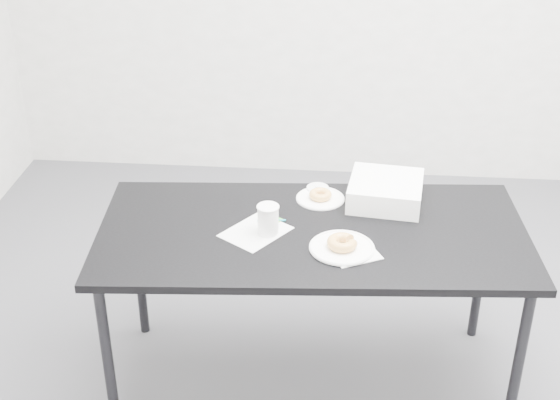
# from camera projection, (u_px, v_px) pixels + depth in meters

# --- Properties ---
(floor) EXTENTS (4.00, 4.00, 0.00)m
(floor) POSITION_uv_depth(u_px,v_px,m) (307.00, 372.00, 3.48)
(floor) COLOR #4A4A4F
(floor) RESTS_ON ground
(table) EXTENTS (1.74, 0.91, 0.77)m
(table) POSITION_uv_depth(u_px,v_px,m) (312.00, 243.00, 3.09)
(table) COLOR black
(table) RESTS_ON floor
(scorecard) EXTENTS (0.30, 0.31, 0.00)m
(scorecard) POSITION_uv_depth(u_px,v_px,m) (256.00, 232.00, 3.05)
(scorecard) COLOR white
(scorecard) RESTS_ON table
(logo_patch) EXTENTS (0.06, 0.06, 0.00)m
(logo_patch) POSITION_uv_depth(u_px,v_px,m) (277.00, 220.00, 3.13)
(logo_patch) COLOR green
(logo_patch) RESTS_ON scorecard
(pen) EXTENTS (0.11, 0.02, 0.01)m
(pen) POSITION_uv_depth(u_px,v_px,m) (272.00, 221.00, 3.12)
(pen) COLOR #0C7887
(pen) RESTS_ON scorecard
(napkin) EXTENTS (0.23, 0.23, 0.00)m
(napkin) POSITION_uv_depth(u_px,v_px,m) (353.00, 252.00, 2.92)
(napkin) COLOR white
(napkin) RESTS_ON table
(plate_near) EXTENTS (0.25, 0.25, 0.01)m
(plate_near) POSITION_uv_depth(u_px,v_px,m) (342.00, 248.00, 2.94)
(plate_near) COLOR white
(plate_near) RESTS_ON napkin
(donut_near) EXTENTS (0.15, 0.15, 0.04)m
(donut_near) POSITION_uv_depth(u_px,v_px,m) (342.00, 243.00, 2.93)
(donut_near) COLOR #E29647
(donut_near) RESTS_ON plate_near
(plate_far) EXTENTS (0.20, 0.20, 0.01)m
(plate_far) POSITION_uv_depth(u_px,v_px,m) (320.00, 198.00, 3.28)
(plate_far) COLOR white
(plate_far) RESTS_ON table
(donut_far) EXTENTS (0.11, 0.11, 0.03)m
(donut_far) POSITION_uv_depth(u_px,v_px,m) (320.00, 195.00, 3.27)
(donut_far) COLOR #E29647
(donut_far) RESTS_ON plate_far
(coffee_cup) EXTENTS (0.08, 0.08, 0.12)m
(coffee_cup) POSITION_uv_depth(u_px,v_px,m) (268.00, 220.00, 3.01)
(coffee_cup) COLOR white
(coffee_cup) RESTS_ON table
(cup_lid) EXTENTS (0.09, 0.09, 0.01)m
(cup_lid) POSITION_uv_depth(u_px,v_px,m) (318.00, 188.00, 3.35)
(cup_lid) COLOR white
(cup_lid) RESTS_ON table
(bakery_box) EXTENTS (0.33, 0.33, 0.10)m
(bakery_box) POSITION_uv_depth(u_px,v_px,m) (386.00, 191.00, 3.24)
(bakery_box) COLOR white
(bakery_box) RESTS_ON table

